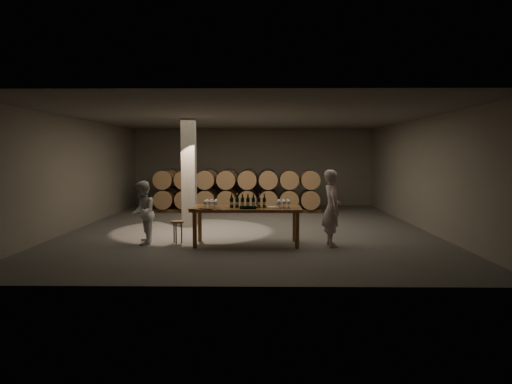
{
  "coord_description": "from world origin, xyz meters",
  "views": [
    {
      "loc": [
        0.37,
        -13.3,
        2.16
      ],
      "look_at": [
        0.2,
        -0.5,
        1.1
      ],
      "focal_mm": 32.0,
      "sensor_mm": 36.0,
      "label": 1
    }
  ],
  "objects_px": {
    "bottle_cluster": "(248,202)",
    "notebook_near": "(208,209)",
    "tasting_table": "(246,212)",
    "stool": "(177,225)",
    "person_man": "(332,208)",
    "plate": "(272,207)",
    "person_woman": "(142,213)"
  },
  "relations": [
    {
      "from": "bottle_cluster",
      "to": "notebook_near",
      "type": "xyz_separation_m",
      "value": [
        -0.91,
        -0.41,
        -0.1
      ]
    },
    {
      "from": "tasting_table",
      "to": "bottle_cluster",
      "type": "height_order",
      "value": "bottle_cluster"
    },
    {
      "from": "tasting_table",
      "to": "stool",
      "type": "height_order",
      "value": "tasting_table"
    },
    {
      "from": "tasting_table",
      "to": "person_man",
      "type": "height_order",
      "value": "person_man"
    },
    {
      "from": "bottle_cluster",
      "to": "notebook_near",
      "type": "relative_size",
      "value": 3.35
    },
    {
      "from": "notebook_near",
      "to": "bottle_cluster",
      "type": "bearing_deg",
      "value": 33.33
    },
    {
      "from": "notebook_near",
      "to": "stool",
      "type": "relative_size",
      "value": 0.48
    },
    {
      "from": "notebook_near",
      "to": "stool",
      "type": "xyz_separation_m",
      "value": [
        -0.81,
        0.55,
        -0.47
      ]
    },
    {
      "from": "notebook_near",
      "to": "person_man",
      "type": "relative_size",
      "value": 0.14
    },
    {
      "from": "person_woman",
      "to": "notebook_near",
      "type": "bearing_deg",
      "value": 65.68
    },
    {
      "from": "stool",
      "to": "tasting_table",
      "type": "bearing_deg",
      "value": -4.84
    },
    {
      "from": "bottle_cluster",
      "to": "notebook_near",
      "type": "distance_m",
      "value": 1.01
    },
    {
      "from": "notebook_near",
      "to": "person_woman",
      "type": "xyz_separation_m",
      "value": [
        -1.62,
        0.4,
        -0.15
      ]
    },
    {
      "from": "stool",
      "to": "person_man",
      "type": "relative_size",
      "value": 0.3
    },
    {
      "from": "plate",
      "to": "person_woman",
      "type": "xyz_separation_m",
      "value": [
        -3.11,
        0.04,
        -0.14
      ]
    },
    {
      "from": "tasting_table",
      "to": "person_woman",
      "type": "xyz_separation_m",
      "value": [
        -2.5,
        -0.0,
        -0.03
      ]
    },
    {
      "from": "tasting_table",
      "to": "stool",
      "type": "relative_size",
      "value": 4.81
    },
    {
      "from": "plate",
      "to": "person_man",
      "type": "height_order",
      "value": "person_man"
    },
    {
      "from": "bottle_cluster",
      "to": "plate",
      "type": "xyz_separation_m",
      "value": [
        0.58,
        -0.06,
        -0.11
      ]
    },
    {
      "from": "stool",
      "to": "person_woman",
      "type": "xyz_separation_m",
      "value": [
        -0.8,
        -0.14,
        0.32
      ]
    },
    {
      "from": "bottle_cluster",
      "to": "person_woman",
      "type": "bearing_deg",
      "value": -179.72
    },
    {
      "from": "tasting_table",
      "to": "person_man",
      "type": "distance_m",
      "value": 2.02
    },
    {
      "from": "notebook_near",
      "to": "person_man",
      "type": "distance_m",
      "value": 2.9
    },
    {
      "from": "bottle_cluster",
      "to": "person_man",
      "type": "relative_size",
      "value": 0.48
    },
    {
      "from": "bottle_cluster",
      "to": "stool",
      "type": "height_order",
      "value": "bottle_cluster"
    },
    {
      "from": "notebook_near",
      "to": "plate",
      "type": "bearing_deg",
      "value": 22.48
    },
    {
      "from": "plate",
      "to": "person_man",
      "type": "xyz_separation_m",
      "value": [
        1.4,
        -0.1,
        -0.01
      ]
    },
    {
      "from": "person_man",
      "to": "person_woman",
      "type": "bearing_deg",
      "value": 82.52
    },
    {
      "from": "person_man",
      "to": "person_woman",
      "type": "height_order",
      "value": "person_man"
    },
    {
      "from": "person_woman",
      "to": "tasting_table",
      "type": "bearing_deg",
      "value": 79.65
    },
    {
      "from": "plate",
      "to": "notebook_near",
      "type": "distance_m",
      "value": 1.53
    },
    {
      "from": "bottle_cluster",
      "to": "plate",
      "type": "height_order",
      "value": "bottle_cluster"
    }
  ]
}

